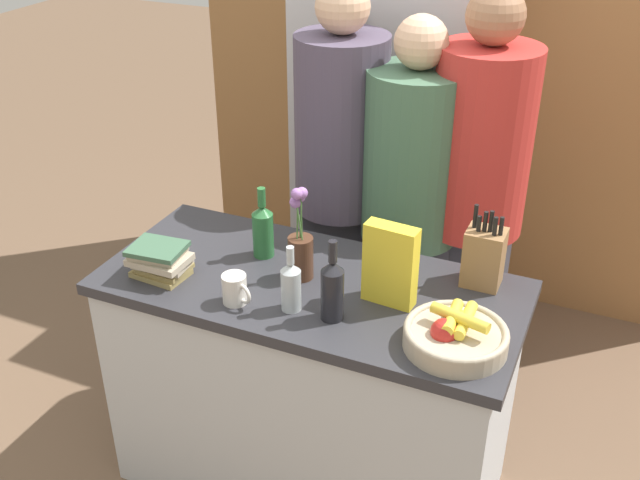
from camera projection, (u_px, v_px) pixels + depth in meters
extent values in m
plane|color=brown|center=(312.00, 475.00, 2.91)|extent=(14.00, 14.00, 0.00)
cube|color=silver|center=(311.00, 391.00, 2.70)|extent=(1.35, 0.62, 0.85)
cube|color=#2D2D33|center=(310.00, 288.00, 2.48)|extent=(1.41, 0.64, 0.04)
cube|color=#9E6B3D|center=(451.00, 41.00, 3.58)|extent=(2.61, 0.12, 2.60)
cube|color=#B7B7BC|center=(396.00, 130.00, 3.51)|extent=(0.83, 0.60, 1.91)
cylinder|color=#B7B7BC|center=(360.00, 131.00, 3.23)|extent=(0.02, 0.02, 1.05)
cylinder|color=tan|center=(455.00, 339.00, 2.16)|extent=(0.30, 0.30, 0.06)
torus|color=tan|center=(456.00, 331.00, 2.15)|extent=(0.30, 0.30, 0.02)
sphere|color=#99B233|center=(461.00, 321.00, 2.19)|extent=(0.07, 0.07, 0.07)
sphere|color=red|center=(444.00, 332.00, 2.13)|extent=(0.08, 0.08, 0.08)
cylinder|color=yellow|center=(466.00, 320.00, 2.16)|extent=(0.03, 0.16, 0.03)
cylinder|color=yellow|center=(453.00, 317.00, 2.15)|extent=(0.04, 0.15, 0.03)
cylinder|color=yellow|center=(460.00, 318.00, 2.13)|extent=(0.18, 0.08, 0.03)
cube|color=olive|center=(484.00, 258.00, 2.42)|extent=(0.12, 0.11, 0.20)
cylinder|color=black|center=(475.00, 218.00, 2.38)|extent=(0.01, 0.01, 0.09)
cylinder|color=black|center=(479.00, 225.00, 2.36)|extent=(0.01, 0.01, 0.06)
cylinder|color=black|center=(485.00, 223.00, 2.36)|extent=(0.01, 0.01, 0.08)
cylinder|color=black|center=(491.00, 223.00, 2.36)|extent=(0.01, 0.01, 0.08)
cylinder|color=black|center=(495.00, 228.00, 2.34)|extent=(0.01, 0.01, 0.07)
cylinder|color=black|center=(501.00, 228.00, 2.34)|extent=(0.01, 0.01, 0.07)
cylinder|color=#4C2D1E|center=(301.00, 258.00, 2.47)|extent=(0.08, 0.08, 0.15)
cylinder|color=#477538|center=(301.00, 216.00, 2.39)|extent=(0.01, 0.01, 0.16)
sphere|color=#9966B2|center=(302.00, 193.00, 2.35)|extent=(0.04, 0.04, 0.04)
cylinder|color=#477538|center=(301.00, 218.00, 2.40)|extent=(0.01, 0.01, 0.14)
sphere|color=#9966B2|center=(301.00, 198.00, 2.37)|extent=(0.02, 0.02, 0.02)
cylinder|color=#477538|center=(297.00, 220.00, 2.40)|extent=(0.01, 0.02, 0.13)
sphere|color=#9966B2|center=(295.00, 202.00, 2.37)|extent=(0.04, 0.04, 0.04)
cylinder|color=#477538|center=(299.00, 216.00, 2.38)|extent=(0.03, 0.01, 0.17)
sphere|color=#9966B2|center=(297.00, 193.00, 2.34)|extent=(0.04, 0.04, 0.04)
cube|color=yellow|center=(390.00, 265.00, 2.31)|extent=(0.17, 0.07, 0.27)
cylinder|color=silver|center=(235.00, 289.00, 2.35)|extent=(0.08, 0.08, 0.10)
torus|color=silver|center=(243.00, 294.00, 2.32)|extent=(0.07, 0.04, 0.07)
cube|color=#99844C|center=(161.00, 273.00, 2.51)|extent=(0.19, 0.14, 0.02)
cube|color=#99844C|center=(164.00, 268.00, 2.50)|extent=(0.17, 0.13, 0.02)
cube|color=#B7A88E|center=(162.00, 263.00, 2.50)|extent=(0.19, 0.13, 0.02)
cube|color=#B7A88E|center=(160.00, 259.00, 2.48)|extent=(0.19, 0.14, 0.02)
cube|color=#B7A88E|center=(158.00, 252.00, 2.48)|extent=(0.18, 0.15, 0.02)
cube|color=#3D6047|center=(157.00, 248.00, 2.46)|extent=(0.19, 0.16, 0.02)
cylinder|color=black|center=(332.00, 295.00, 2.26)|extent=(0.07, 0.07, 0.17)
cone|color=black|center=(333.00, 267.00, 2.21)|extent=(0.07, 0.07, 0.03)
cylinder|color=black|center=(333.00, 252.00, 2.18)|extent=(0.03, 0.03, 0.07)
cylinder|color=#286633|center=(263.00, 235.00, 2.59)|extent=(0.07, 0.07, 0.16)
cone|color=#286633|center=(262.00, 210.00, 2.54)|extent=(0.07, 0.07, 0.03)
cylinder|color=#286633|center=(261.00, 197.00, 2.52)|extent=(0.03, 0.03, 0.07)
cylinder|color=#B2BCC1|center=(291.00, 290.00, 2.31)|extent=(0.06, 0.06, 0.14)
cone|color=#B2BCC1|center=(291.00, 267.00, 2.27)|extent=(0.06, 0.06, 0.03)
cylinder|color=#B2BCC1|center=(290.00, 255.00, 2.25)|extent=(0.02, 0.02, 0.06)
cube|color=#383842|center=(339.00, 291.00, 3.28)|extent=(0.32, 0.25, 0.84)
cylinder|color=#4C4256|center=(341.00, 125.00, 2.90)|extent=(0.36, 0.36, 0.70)
sphere|color=#DBAD89|center=(343.00, 6.00, 2.68)|extent=(0.20, 0.20, 0.20)
cube|color=#383842|center=(403.00, 317.00, 3.15)|extent=(0.35, 0.30, 0.80)
cylinder|color=#42664C|center=(414.00, 157.00, 2.79)|extent=(0.38, 0.38, 0.66)
sphere|color=#DBAD89|center=(421.00, 42.00, 2.58)|extent=(0.19, 0.19, 0.19)
cube|color=#383842|center=(462.00, 315.00, 3.12)|extent=(0.30, 0.21, 0.85)
cylinder|color=red|center=(481.00, 142.00, 2.74)|extent=(0.37, 0.37, 0.70)
sphere|color=#996B4C|center=(496.00, 15.00, 2.51)|extent=(0.20, 0.20, 0.20)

